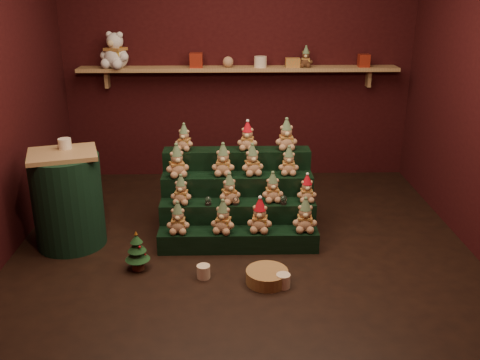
{
  "coord_description": "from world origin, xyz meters",
  "views": [
    {
      "loc": [
        -0.12,
        -4.2,
        2.22
      ],
      "look_at": [
        -0.02,
        0.25,
        0.56
      ],
      "focal_mm": 40.0,
      "sensor_mm": 36.0,
      "label": 1
    }
  ],
  "objects_px": {
    "riser_tier_front": "(238,240)",
    "mug_right": "(283,281)",
    "mini_christmas_tree": "(137,251)",
    "brown_bear": "(306,57)",
    "snow_globe_a": "(208,201)",
    "wicker_basket": "(267,276)",
    "side_table": "(68,200)",
    "mug_left": "(204,272)",
    "white_bear": "(115,45)",
    "snow_globe_b": "(235,200)",
    "snow_globe_c": "(284,200)"
  },
  "relations": [
    {
      "from": "side_table",
      "to": "mug_left",
      "type": "bearing_deg",
      "value": -43.73
    },
    {
      "from": "mini_christmas_tree",
      "to": "brown_bear",
      "type": "height_order",
      "value": "brown_bear"
    },
    {
      "from": "riser_tier_front",
      "to": "snow_globe_b",
      "type": "distance_m",
      "value": 0.35
    },
    {
      "from": "mug_left",
      "to": "wicker_basket",
      "type": "bearing_deg",
      "value": -9.21
    },
    {
      "from": "mini_christmas_tree",
      "to": "riser_tier_front",
      "type": "bearing_deg",
      "value": 21.7
    },
    {
      "from": "riser_tier_front",
      "to": "mug_right",
      "type": "bearing_deg",
      "value": -62.14
    },
    {
      "from": "brown_bear",
      "to": "mug_right",
      "type": "bearing_deg",
      "value": -91.51
    },
    {
      "from": "side_table",
      "to": "snow_globe_a",
      "type": "bearing_deg",
      "value": -15.72
    },
    {
      "from": "side_table",
      "to": "mini_christmas_tree",
      "type": "relative_size",
      "value": 2.51
    },
    {
      "from": "side_table",
      "to": "mini_christmas_tree",
      "type": "height_order",
      "value": "side_table"
    },
    {
      "from": "wicker_basket",
      "to": "white_bear",
      "type": "xyz_separation_m",
      "value": [
        -1.53,
        2.39,
        1.51
      ]
    },
    {
      "from": "riser_tier_front",
      "to": "snow_globe_a",
      "type": "xyz_separation_m",
      "value": [
        -0.26,
        0.16,
        0.31
      ]
    },
    {
      "from": "snow_globe_c",
      "to": "white_bear",
      "type": "xyz_separation_m",
      "value": [
        -1.72,
        1.67,
        1.17
      ]
    },
    {
      "from": "mini_christmas_tree",
      "to": "white_bear",
      "type": "relative_size",
      "value": 0.7
    },
    {
      "from": "mug_right",
      "to": "white_bear",
      "type": "xyz_separation_m",
      "value": [
        -1.65,
        2.46,
        1.51
      ]
    },
    {
      "from": "brown_bear",
      "to": "mini_christmas_tree",
      "type": "bearing_deg",
      "value": -117.9
    },
    {
      "from": "snow_globe_a",
      "to": "mug_right",
      "type": "xyz_separation_m",
      "value": [
        0.6,
        -0.79,
        -0.34
      ]
    },
    {
      "from": "riser_tier_front",
      "to": "mug_right",
      "type": "height_order",
      "value": "riser_tier_front"
    },
    {
      "from": "snow_globe_a",
      "to": "mug_right",
      "type": "relative_size",
      "value": 0.71
    },
    {
      "from": "side_table",
      "to": "wicker_basket",
      "type": "relative_size",
      "value": 2.6
    },
    {
      "from": "snow_globe_a",
      "to": "mug_right",
      "type": "height_order",
      "value": "snow_globe_a"
    },
    {
      "from": "side_table",
      "to": "snow_globe_b",
      "type": "bearing_deg",
      "value": -15.84
    },
    {
      "from": "snow_globe_b",
      "to": "mini_christmas_tree",
      "type": "distance_m",
      "value": 0.97
    },
    {
      "from": "riser_tier_front",
      "to": "mug_left",
      "type": "relative_size",
      "value": 13.02
    },
    {
      "from": "mini_christmas_tree",
      "to": "brown_bear",
      "type": "bearing_deg",
      "value": 53.09
    },
    {
      "from": "wicker_basket",
      "to": "brown_bear",
      "type": "relative_size",
      "value": 1.48
    },
    {
      "from": "riser_tier_front",
      "to": "snow_globe_b",
      "type": "height_order",
      "value": "snow_globe_b"
    },
    {
      "from": "mug_left",
      "to": "brown_bear",
      "type": "xyz_separation_m",
      "value": [
        1.08,
        2.31,
        1.38
      ]
    },
    {
      "from": "wicker_basket",
      "to": "brown_bear",
      "type": "bearing_deg",
      "value": 76.4
    },
    {
      "from": "mug_left",
      "to": "snow_globe_a",
      "type": "bearing_deg",
      "value": 87.98
    },
    {
      "from": "wicker_basket",
      "to": "white_bear",
      "type": "bearing_deg",
      "value": 122.67
    },
    {
      "from": "snow_globe_c",
      "to": "mug_left",
      "type": "height_order",
      "value": "snow_globe_c"
    },
    {
      "from": "mug_right",
      "to": "white_bear",
      "type": "bearing_deg",
      "value": 123.85
    },
    {
      "from": "side_table",
      "to": "white_bear",
      "type": "bearing_deg",
      "value": 67.58
    },
    {
      "from": "snow_globe_b",
      "to": "mug_right",
      "type": "distance_m",
      "value": 0.94
    },
    {
      "from": "mug_right",
      "to": "white_bear",
      "type": "distance_m",
      "value": 3.33
    },
    {
      "from": "snow_globe_a",
      "to": "snow_globe_b",
      "type": "relative_size",
      "value": 0.98
    },
    {
      "from": "riser_tier_front",
      "to": "white_bear",
      "type": "distance_m",
      "value": 2.69
    },
    {
      "from": "riser_tier_front",
      "to": "side_table",
      "type": "height_order",
      "value": "side_table"
    },
    {
      "from": "snow_globe_b",
      "to": "snow_globe_c",
      "type": "relative_size",
      "value": 0.99
    },
    {
      "from": "snow_globe_b",
      "to": "side_table",
      "type": "xyz_separation_m",
      "value": [
        -1.47,
        -0.02,
        0.03
      ]
    },
    {
      "from": "mug_left",
      "to": "side_table",
      "type": "bearing_deg",
      "value": 152.71
    },
    {
      "from": "white_bear",
      "to": "riser_tier_front",
      "type": "bearing_deg",
      "value": -31.07
    },
    {
      "from": "snow_globe_c",
      "to": "mug_right",
      "type": "xyz_separation_m",
      "value": [
        -0.07,
        -0.79,
        -0.35
      ]
    },
    {
      "from": "white_bear",
      "to": "brown_bear",
      "type": "distance_m",
      "value": 2.11
    },
    {
      "from": "snow_globe_c",
      "to": "mug_right",
      "type": "distance_m",
      "value": 0.87
    },
    {
      "from": "snow_globe_b",
      "to": "mini_christmas_tree",
      "type": "relative_size",
      "value": 0.23
    },
    {
      "from": "snow_globe_a",
      "to": "mini_christmas_tree",
      "type": "relative_size",
      "value": 0.23
    },
    {
      "from": "side_table",
      "to": "white_bear",
      "type": "xyz_separation_m",
      "value": [
        0.18,
        1.68,
        1.14
      ]
    },
    {
      "from": "snow_globe_a",
      "to": "wicker_basket",
      "type": "height_order",
      "value": "snow_globe_a"
    }
  ]
}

